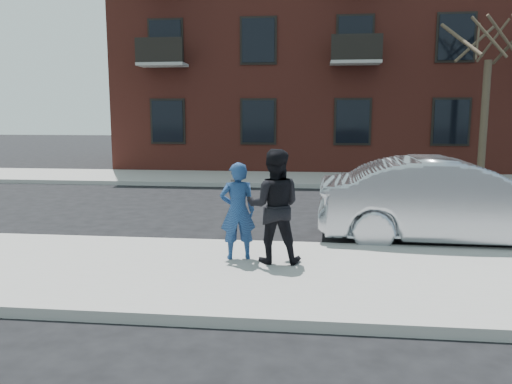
# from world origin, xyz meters

# --- Properties ---
(ground) EXTENTS (100.00, 100.00, 0.00)m
(ground) POSITION_xyz_m (0.00, 0.00, 0.00)
(ground) COLOR black
(ground) RESTS_ON ground
(near_sidewalk) EXTENTS (50.00, 3.50, 0.15)m
(near_sidewalk) POSITION_xyz_m (0.00, -0.25, 0.07)
(near_sidewalk) COLOR gray
(near_sidewalk) RESTS_ON ground
(near_curb) EXTENTS (50.00, 0.10, 0.15)m
(near_curb) POSITION_xyz_m (0.00, 1.55, 0.07)
(near_curb) COLOR #999691
(near_curb) RESTS_ON ground
(far_sidewalk) EXTENTS (50.00, 3.50, 0.15)m
(far_sidewalk) POSITION_xyz_m (0.00, 11.25, 0.07)
(far_sidewalk) COLOR gray
(far_sidewalk) RESTS_ON ground
(far_curb) EXTENTS (50.00, 0.10, 0.15)m
(far_curb) POSITION_xyz_m (0.00, 9.45, 0.07)
(far_curb) COLOR #999691
(far_curb) RESTS_ON ground
(apartment_building) EXTENTS (24.30, 10.30, 12.30)m
(apartment_building) POSITION_xyz_m (2.00, 18.00, 6.16)
(apartment_building) COLOR maroon
(apartment_building) RESTS_ON ground
(street_tree) EXTENTS (3.60, 3.60, 6.80)m
(street_tree) POSITION_xyz_m (4.50, 11.00, 5.52)
(street_tree) COLOR #3A2F22
(street_tree) RESTS_ON far_sidewalk
(silver_sedan) EXTENTS (5.15, 1.95, 1.68)m
(silver_sedan) POSITION_xyz_m (1.22, 2.30, 0.84)
(silver_sedan) COLOR #999BA3
(silver_sedan) RESTS_ON ground
(man_hoodie) EXTENTS (0.66, 0.53, 1.59)m
(man_hoodie) POSITION_xyz_m (-2.67, 0.40, 0.95)
(man_hoodie) COLOR navy
(man_hoodie) RESTS_ON near_sidewalk
(man_peacoat) EXTENTS (0.90, 0.71, 1.82)m
(man_peacoat) POSITION_xyz_m (-2.07, 0.29, 1.06)
(man_peacoat) COLOR black
(man_peacoat) RESTS_ON near_sidewalk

